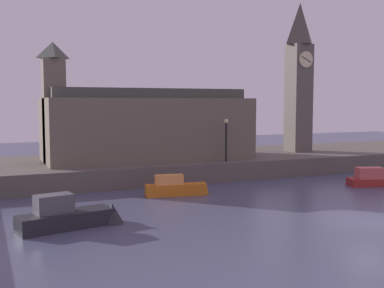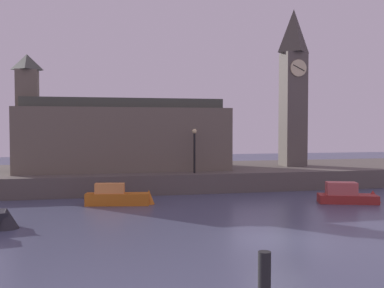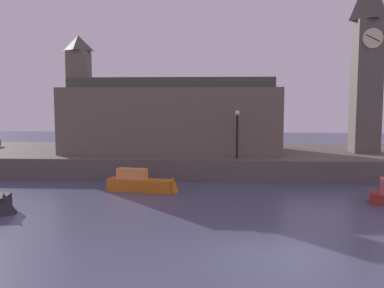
% 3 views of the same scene
% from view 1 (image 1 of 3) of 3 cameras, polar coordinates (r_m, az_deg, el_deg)
% --- Properties ---
extents(ground_plane, '(120.00, 120.00, 0.00)m').
position_cam_1_polar(ground_plane, '(27.01, 20.28, -8.68)').
color(ground_plane, '#474C66').
extents(far_embankment, '(70.00, 12.00, 1.50)m').
position_cam_1_polar(far_embankment, '(43.27, 1.58, -2.31)').
color(far_embankment, '#5B544C').
rests_on(far_embankment, ground).
extents(clock_tower, '(2.17, 2.22, 14.20)m').
position_cam_1_polar(clock_tower, '(47.59, 12.64, 8.05)').
color(clock_tower, '#5B544C').
rests_on(clock_tower, far_embankment).
extents(parliament_hall, '(17.02, 6.75, 9.36)m').
position_cam_1_polar(parliament_hall, '(40.25, -5.65, 2.28)').
color(parliament_hall, '#6B6051').
rests_on(parliament_hall, far_embankment).
extents(streetlamp, '(0.36, 0.36, 3.42)m').
position_cam_1_polar(streetlamp, '(38.37, 4.09, 1.12)').
color(streetlamp, black).
rests_on(streetlamp, far_embankment).
extents(boat_patrol_orange, '(4.62, 1.63, 1.52)m').
position_cam_1_polar(boat_patrol_orange, '(32.29, -1.54, -5.21)').
color(boat_patrol_orange, orange).
rests_on(boat_patrol_orange, ground).
extents(boat_dinghy_red, '(4.71, 2.52, 1.57)m').
position_cam_1_polar(boat_dinghy_red, '(38.68, 21.23, -3.93)').
color(boat_dinghy_red, maroon).
rests_on(boat_dinghy_red, ground).
extents(boat_barge_dark, '(5.60, 2.44, 1.88)m').
position_cam_1_polar(boat_barge_dark, '(24.84, -13.86, -8.33)').
color(boat_barge_dark, '#232328').
rests_on(boat_barge_dark, ground).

